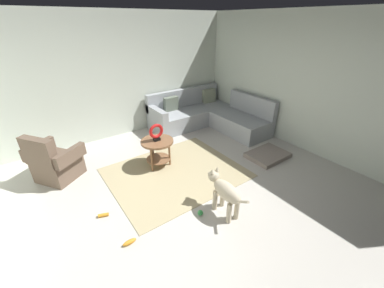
{
  "coord_description": "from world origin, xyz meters",
  "views": [
    {
      "loc": [
        -1.7,
        -2.4,
        2.5
      ],
      "look_at": [
        0.45,
        0.6,
        0.55
      ],
      "focal_mm": 22.09,
      "sensor_mm": 36.0,
      "label": 1
    }
  ],
  "objects_px": {
    "armchair": "(55,163)",
    "dog": "(225,191)",
    "dog_toy_ball": "(200,213)",
    "torus_sculpture": "(156,132)",
    "dog_toy_bone": "(129,242)",
    "dog_toy_rope": "(103,215)",
    "side_table": "(157,146)",
    "dog_bed_mat": "(268,155)",
    "sectional_couch": "(208,116)"
  },
  "relations": [
    {
      "from": "torus_sculpture",
      "to": "dog_toy_rope",
      "type": "bearing_deg",
      "value": -150.74
    },
    {
      "from": "dog_toy_rope",
      "to": "dog",
      "type": "bearing_deg",
      "value": -32.26
    },
    {
      "from": "dog_toy_ball",
      "to": "torus_sculpture",
      "type": "bearing_deg",
      "value": 84.57
    },
    {
      "from": "dog_toy_bone",
      "to": "armchair",
      "type": "bearing_deg",
      "value": 102.93
    },
    {
      "from": "dog_bed_mat",
      "to": "dog",
      "type": "distance_m",
      "value": 1.92
    },
    {
      "from": "dog_bed_mat",
      "to": "dog_toy_bone",
      "type": "xyz_separation_m",
      "value": [
        -3.13,
        -0.36,
        -0.01
      ]
    },
    {
      "from": "side_table",
      "to": "dog",
      "type": "bearing_deg",
      "value": -84.01
    },
    {
      "from": "side_table",
      "to": "dog_toy_bone",
      "type": "relative_size",
      "value": 3.33
    },
    {
      "from": "torus_sculpture",
      "to": "dog_toy_ball",
      "type": "relative_size",
      "value": 4.13
    },
    {
      "from": "dog_toy_bone",
      "to": "dog_toy_ball",
      "type": "bearing_deg",
      "value": -6.79
    },
    {
      "from": "armchair",
      "to": "dog_toy_bone",
      "type": "distance_m",
      "value": 2.12
    },
    {
      "from": "dog_toy_rope",
      "to": "dog_toy_bone",
      "type": "height_order",
      "value": "dog_toy_bone"
    },
    {
      "from": "torus_sculpture",
      "to": "armchair",
      "type": "bearing_deg",
      "value": 158.07
    },
    {
      "from": "dog",
      "to": "dog_toy_ball",
      "type": "distance_m",
      "value": 0.48
    },
    {
      "from": "armchair",
      "to": "side_table",
      "type": "distance_m",
      "value": 1.77
    },
    {
      "from": "dog",
      "to": "dog_toy_ball",
      "type": "xyz_separation_m",
      "value": [
        -0.32,
        0.14,
        -0.34
      ]
    },
    {
      "from": "dog_toy_ball",
      "to": "dog_toy_bone",
      "type": "height_order",
      "value": "dog_toy_ball"
    },
    {
      "from": "armchair",
      "to": "dog_bed_mat",
      "type": "relative_size",
      "value": 1.25
    },
    {
      "from": "dog",
      "to": "dog_bed_mat",
      "type": "bearing_deg",
      "value": 22.22
    },
    {
      "from": "dog",
      "to": "dog_toy_ball",
      "type": "relative_size",
      "value": 10.74
    },
    {
      "from": "sectional_couch",
      "to": "dog_toy_bone",
      "type": "relative_size",
      "value": 12.5
    },
    {
      "from": "dog_bed_mat",
      "to": "dog",
      "type": "height_order",
      "value": "dog"
    },
    {
      "from": "sectional_couch",
      "to": "armchair",
      "type": "relative_size",
      "value": 2.25
    },
    {
      "from": "sectional_couch",
      "to": "dog_toy_rope",
      "type": "height_order",
      "value": "sectional_couch"
    },
    {
      "from": "armchair",
      "to": "dog",
      "type": "relative_size",
      "value": 1.18
    },
    {
      "from": "side_table",
      "to": "dog_toy_ball",
      "type": "bearing_deg",
      "value": -95.43
    },
    {
      "from": "sectional_couch",
      "to": "side_table",
      "type": "bearing_deg",
      "value": -154.9
    },
    {
      "from": "side_table",
      "to": "dog_toy_ball",
      "type": "height_order",
      "value": "side_table"
    },
    {
      "from": "dog_bed_mat",
      "to": "torus_sculpture",
      "type": "bearing_deg",
      "value": 152.49
    },
    {
      "from": "torus_sculpture",
      "to": "dog",
      "type": "relative_size",
      "value": 0.38
    },
    {
      "from": "armchair",
      "to": "dog_toy_rope",
      "type": "relative_size",
      "value": 6.95
    },
    {
      "from": "dog_toy_rope",
      "to": "dog_bed_mat",
      "type": "bearing_deg",
      "value": -5.25
    },
    {
      "from": "side_table",
      "to": "dog",
      "type": "distance_m",
      "value": 1.65
    },
    {
      "from": "torus_sculpture",
      "to": "dog",
      "type": "xyz_separation_m",
      "value": [
        0.17,
        -1.64,
        -0.33
      ]
    },
    {
      "from": "armchair",
      "to": "dog_toy_rope",
      "type": "distance_m",
      "value": 1.46
    },
    {
      "from": "torus_sculpture",
      "to": "dog_toy_rope",
      "type": "xyz_separation_m",
      "value": [
        -1.29,
        -0.72,
        -0.69
      ]
    },
    {
      "from": "dog_bed_mat",
      "to": "dog",
      "type": "relative_size",
      "value": 0.94
    },
    {
      "from": "side_table",
      "to": "dog_toy_bone",
      "type": "xyz_separation_m",
      "value": [
        -1.17,
        -1.38,
        -0.39
      ]
    },
    {
      "from": "sectional_couch",
      "to": "dog_toy_rope",
      "type": "relative_size",
      "value": 15.65
    },
    {
      "from": "side_table",
      "to": "dog",
      "type": "xyz_separation_m",
      "value": [
        0.17,
        -1.64,
        -0.04
      ]
    },
    {
      "from": "dog_bed_mat",
      "to": "side_table",
      "type": "bearing_deg",
      "value": 152.49
    },
    {
      "from": "torus_sculpture",
      "to": "dog_bed_mat",
      "type": "bearing_deg",
      "value": -27.51
    },
    {
      "from": "dog",
      "to": "dog_toy_ball",
      "type": "bearing_deg",
      "value": 159.32
    },
    {
      "from": "sectional_couch",
      "to": "torus_sculpture",
      "type": "relative_size",
      "value": 6.9
    },
    {
      "from": "sectional_couch",
      "to": "dog_toy_rope",
      "type": "xyz_separation_m",
      "value": [
        -3.25,
        -1.64,
        -0.26
      ]
    },
    {
      "from": "dog",
      "to": "dog_toy_ball",
      "type": "height_order",
      "value": "dog"
    },
    {
      "from": "sectional_couch",
      "to": "dog_toy_ball",
      "type": "relative_size",
      "value": 28.49
    },
    {
      "from": "dog_toy_bone",
      "to": "dog_toy_rope",
      "type": "bearing_deg",
      "value": 100.35
    },
    {
      "from": "sectional_couch",
      "to": "torus_sculpture",
      "type": "bearing_deg",
      "value": -154.9
    },
    {
      "from": "side_table",
      "to": "dog_bed_mat",
      "type": "xyz_separation_m",
      "value": [
        1.96,
        -1.02,
        -0.37
      ]
    }
  ]
}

